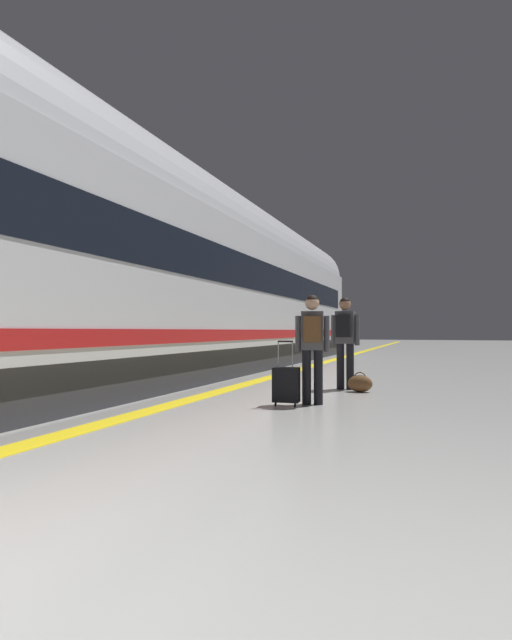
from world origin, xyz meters
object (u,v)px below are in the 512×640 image
at_px(high_speed_train, 46,240).
at_px(suitcase_near, 286,385).
at_px(passenger_mid, 345,335).
at_px(duffel_bag_mid, 360,383).
at_px(passenger_near, 312,339).

xyz_separation_m(high_speed_train, suitcase_near, (3.64, 0.88, -2.19)).
distance_m(passenger_mid, duffel_bag_mid, 0.98).
xyz_separation_m(suitcase_near, passenger_mid, (0.44, 2.31, 0.71)).
bearing_deg(duffel_bag_mid, high_speed_train, -146.70).
xyz_separation_m(high_speed_train, duffel_bag_mid, (4.40, 2.89, -2.35)).
xyz_separation_m(high_speed_train, passenger_near, (3.96, 1.15, -1.54)).
xyz_separation_m(passenger_near, passenger_mid, (0.12, 2.04, 0.05)).
height_order(suitcase_near, passenger_mid, passenger_mid).
bearing_deg(passenger_mid, high_speed_train, -141.93).
height_order(high_speed_train, suitcase_near, high_speed_train).
relative_size(high_speed_train, passenger_mid, 20.69).
bearing_deg(suitcase_near, high_speed_train, -166.34).
relative_size(passenger_near, passenger_mid, 0.95).
bearing_deg(duffel_bag_mid, passenger_near, -104.12).
relative_size(passenger_near, duffel_bag_mid, 3.71).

